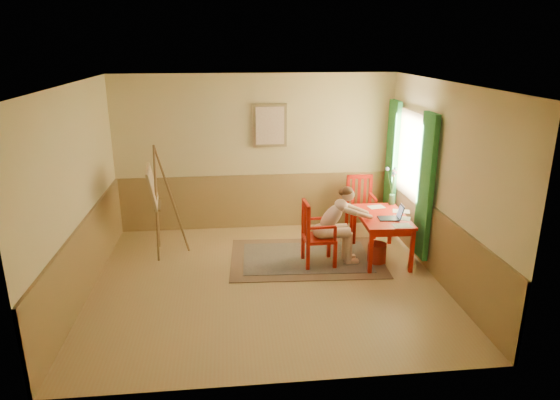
{
  "coord_description": "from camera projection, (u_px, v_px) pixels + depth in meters",
  "views": [
    {
      "loc": [
        -0.5,
        -6.42,
        3.31
      ],
      "look_at": [
        0.25,
        0.55,
        1.05
      ],
      "focal_mm": 31.6,
      "sensor_mm": 36.0,
      "label": 1
    }
  ],
  "objects": [
    {
      "name": "wastebasket",
      "position": [
        377.0,
        253.0,
        7.71
      ],
      "size": [
        0.37,
        0.37,
        0.31
      ],
      "primitive_type": "cylinder",
      "rotation": [
        0.0,
        0.0,
        0.34
      ],
      "color": "#AB3122",
      "rests_on": "room"
    },
    {
      "name": "papers",
      "position": [
        395.0,
        215.0,
        7.7
      ],
      "size": [
        0.63,
        1.09,
        0.0
      ],
      "color": "white",
      "rests_on": "table"
    },
    {
      "name": "chair_left",
      "position": [
        316.0,
        234.0,
        7.52
      ],
      "size": [
        0.49,
        0.47,
        1.02
      ],
      "color": "red",
      "rests_on": "room"
    },
    {
      "name": "window",
      "position": [
        409.0,
        168.0,
        8.02
      ],
      "size": [
        0.12,
        2.01,
        2.2
      ],
      "color": "white",
      "rests_on": "room"
    },
    {
      "name": "figure",
      "position": [
        336.0,
        222.0,
        7.52
      ],
      "size": [
        0.92,
        0.4,
        1.24
      ],
      "color": "beige",
      "rests_on": "room"
    },
    {
      "name": "rug",
      "position": [
        306.0,
        258.0,
        7.89
      ],
      "size": [
        2.48,
        1.73,
        0.02
      ],
      "color": "#8C7251",
      "rests_on": "room"
    },
    {
      "name": "wall_portrait",
      "position": [
        270.0,
        126.0,
        8.67
      ],
      "size": [
        0.6,
        0.05,
        0.76
      ],
      "color": "olive",
      "rests_on": "room"
    },
    {
      "name": "room",
      "position": [
        266.0,
        188.0,
        6.71
      ],
      "size": [
        5.04,
        4.54,
        2.84
      ],
      "color": "tan",
      "rests_on": "ground"
    },
    {
      "name": "wainscot",
      "position": [
        263.0,
        229.0,
        7.74
      ],
      "size": [
        5.0,
        4.5,
        1.0
      ],
      "color": "#9D7E4D",
      "rests_on": "room"
    },
    {
      "name": "easel",
      "position": [
        155.0,
        191.0,
        7.75
      ],
      "size": [
        0.64,
        0.81,
        1.81
      ],
      "color": "brown",
      "rests_on": "room"
    },
    {
      "name": "chair_back",
      "position": [
        360.0,
        206.0,
        8.76
      ],
      "size": [
        0.48,
        0.5,
        1.05
      ],
      "color": "red",
      "rests_on": "room"
    },
    {
      "name": "laptop",
      "position": [
        392.0,
        216.0,
        7.53
      ],
      "size": [
        0.38,
        0.25,
        0.22
      ],
      "color": "#1E2338",
      "rests_on": "table"
    },
    {
      "name": "table",
      "position": [
        382.0,
        221.0,
        7.73
      ],
      "size": [
        0.76,
        1.22,
        0.72
      ],
      "color": "red",
      "rests_on": "room"
    },
    {
      "name": "vase",
      "position": [
        392.0,
        187.0,
        8.15
      ],
      "size": [
        0.21,
        0.31,
        0.63
      ],
      "color": "#3F724C",
      "rests_on": "table"
    }
  ]
}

